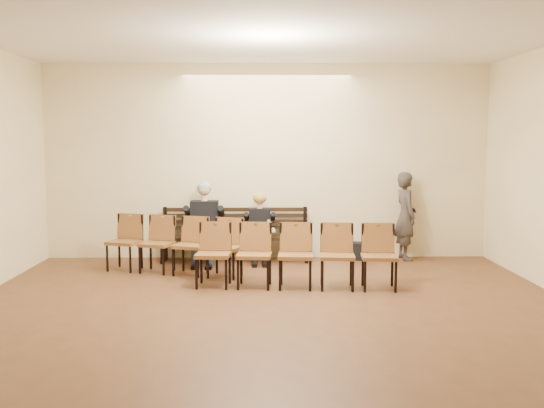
% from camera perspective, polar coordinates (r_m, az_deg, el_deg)
% --- Properties ---
extents(ground, '(10.00, 10.00, 0.00)m').
position_cam_1_polar(ground, '(6.35, 0.05, -13.78)').
color(ground, brown).
rests_on(ground, ground).
extents(room_walls, '(8.02, 10.01, 3.51)m').
position_cam_1_polar(room_walls, '(6.77, -0.08, 9.29)').
color(room_walls, '#F9EBB2').
rests_on(room_walls, ground).
extents(bench, '(2.60, 0.90, 0.45)m').
position_cam_1_polar(bench, '(10.81, -3.50, -4.21)').
color(bench, black).
rests_on(bench, ground).
extents(seated_man, '(0.60, 0.83, 1.44)m').
position_cam_1_polar(seated_man, '(10.65, -6.41, -1.70)').
color(seated_man, black).
rests_on(seated_man, ground).
extents(seated_woman, '(0.47, 0.65, 1.09)m').
position_cam_1_polar(seated_woman, '(10.63, -1.16, -2.62)').
color(seated_woman, black).
rests_on(seated_woman, ground).
extents(laptop, '(0.34, 0.28, 0.23)m').
position_cam_1_polar(laptop, '(10.50, -6.43, -2.65)').
color(laptop, '#BCBCC1').
rests_on(laptop, bench).
extents(water_bottle, '(0.07, 0.07, 0.23)m').
position_cam_1_polar(water_bottle, '(10.39, -0.31, -2.72)').
color(water_bottle, silver).
rests_on(water_bottle, bench).
extents(bag, '(0.47, 0.38, 0.30)m').
position_cam_1_polar(bag, '(11.06, 8.40, -4.41)').
color(bag, black).
rests_on(bag, ground).
extents(passerby, '(0.52, 0.71, 1.82)m').
position_cam_1_polar(passerby, '(11.11, 12.47, -0.50)').
color(passerby, '#36302C').
rests_on(passerby, ground).
extents(chair_row_front, '(2.31, 1.16, 0.93)m').
position_cam_1_polar(chair_row_front, '(9.91, -9.28, -3.82)').
color(chair_row_front, olive).
rests_on(chair_row_front, ground).
extents(chair_row_back, '(2.94, 0.76, 0.95)m').
position_cam_1_polar(chair_row_back, '(8.83, 2.23, -4.90)').
color(chair_row_back, olive).
rests_on(chair_row_back, ground).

